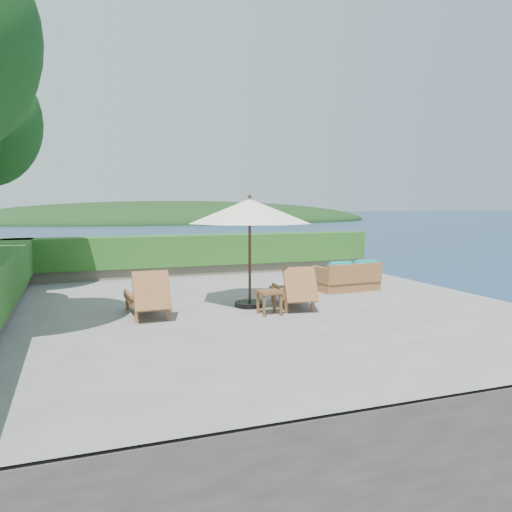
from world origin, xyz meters
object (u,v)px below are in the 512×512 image
object	(u,v)px
wicker_loveseat	(348,279)
lounge_left	(147,296)
side_table	(269,295)
lounge_right	(294,290)
patio_umbrella	(250,212)

from	to	relation	value
wicker_loveseat	lounge_left	bearing A→B (deg)	-170.26
lounge_left	side_table	distance (m)	2.62
lounge_left	side_table	xyz separation A→B (m)	(2.51, -0.75, -0.00)
lounge_right	side_table	distance (m)	0.94
patio_umbrella	wicker_loveseat	bearing A→B (deg)	19.07
patio_umbrella	side_table	world-z (taller)	patio_umbrella
lounge_left	lounge_right	size ratio (longest dim) A/B	1.00
patio_umbrella	lounge_right	distance (m)	2.07
lounge_left	side_table	bearing A→B (deg)	-18.58
lounge_right	side_table	size ratio (longest dim) A/B	3.46
lounge_left	lounge_right	bearing A→B (deg)	-6.39
lounge_right	wicker_loveseat	world-z (taller)	lounge_right
patio_umbrella	side_table	bearing A→B (deg)	-83.45
lounge_right	wicker_loveseat	distance (m)	2.86
lounge_right	side_table	world-z (taller)	lounge_right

